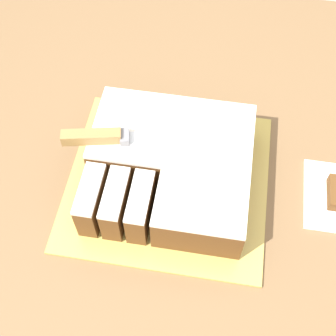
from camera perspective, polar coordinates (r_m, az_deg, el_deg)
name	(u,v)px	position (r m, az deg, el deg)	size (l,w,h in m)	color
ground_plane	(184,301)	(1.73, 1.98, -15.90)	(8.00, 8.00, 0.00)	#9E9384
countertop	(189,252)	(1.31, 2.54, -10.23)	(1.40, 1.10, 0.88)	brown
cake_board	(168,181)	(0.89, 0.00, -1.59)	(0.38, 0.36, 0.01)	gold
cake	(171,166)	(0.86, 0.37, 0.21)	(0.29, 0.28, 0.09)	brown
knife	(114,137)	(0.84, -6.56, 3.79)	(0.30, 0.09, 0.02)	silver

